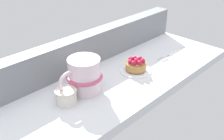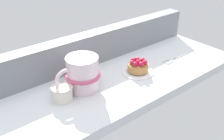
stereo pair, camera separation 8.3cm
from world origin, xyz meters
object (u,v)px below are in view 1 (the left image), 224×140
(raspberry_tart, at_px, (136,64))
(dessert_fork, at_px, (172,53))
(dessert_plate, at_px, (136,70))
(coffee_mug, at_px, (84,76))
(sugar_bowl, at_px, (67,96))

(raspberry_tart, distance_m, dessert_fork, 0.20)
(dessert_plate, bearing_deg, coffee_mug, 170.63)
(coffee_mug, bearing_deg, dessert_fork, -6.52)
(dessert_fork, xyz_separation_m, sugar_bowl, (-0.47, 0.03, 0.02))
(dessert_plate, distance_m, coffee_mug, 0.20)
(dessert_plate, height_order, sugar_bowl, sugar_bowl)
(dessert_fork, distance_m, sugar_bowl, 0.48)
(raspberry_tart, bearing_deg, dessert_plate, 98.61)
(dessert_plate, bearing_deg, raspberry_tart, -81.39)
(dessert_plate, relative_size, raspberry_tart, 1.56)
(coffee_mug, bearing_deg, dessert_plate, -9.37)
(dessert_fork, bearing_deg, raspberry_tart, 176.36)
(dessert_plate, height_order, raspberry_tart, raspberry_tart)
(dessert_fork, bearing_deg, coffee_mug, 173.48)
(dessert_fork, relative_size, sugar_bowl, 2.79)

